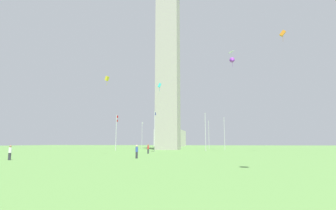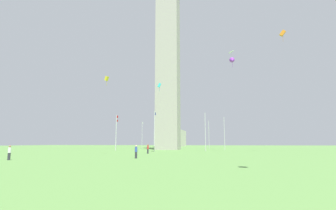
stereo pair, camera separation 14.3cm
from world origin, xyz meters
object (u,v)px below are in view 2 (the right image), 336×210
Objects in this scene: flagpole_e at (116,133)px; obelisk_monument at (168,52)px; flagpole_w at (224,132)px; flagpole_nw at (209,133)px; kite_yellow_box at (107,79)px; kite_orange_box at (283,33)px; distant_building at (171,138)px; flagpole_s at (154,130)px; person_white_shirt at (9,153)px; kite_white_diamond at (231,52)px; kite_purple_delta at (232,60)px; kite_cyan_box at (159,85)px; flagpole_se at (116,131)px; flagpole_n at (177,134)px; person_blue_shirt at (136,152)px; flagpole_sw at (205,130)px; person_red_shirt at (148,149)px; flagpole_ne at (142,134)px.

obelisk_monument is at bearing -90.20° from flagpole_e.
flagpole_w is at bearing -89.80° from obelisk_monument.
obelisk_monument is 28.72m from flagpole_nw.
kite_yellow_box is 0.59× the size of kite_orange_box.
kite_orange_box is 91.92m from distant_building.
flagpole_e is 1.00× the size of flagpole_s.
kite_white_diamond is (39.95, -27.08, 24.42)m from person_white_shirt.
flagpole_nw is 3.68× the size of kite_purple_delta.
flagpole_nw is 5.14× the size of kite_cyan_box.
flagpole_w is at bearing -157.50° from flagpole_nw.
distant_building is (77.34, 0.12, -0.51)m from flagpole_se.
flagpole_n is 46.43m from kite_orange_box.
person_white_shirt is 54.09m from kite_white_diamond.
kite_white_diamond is (-22.22, -17.98, 20.35)m from flagpole_n.
person_blue_shirt is 0.06× the size of distant_building.
kite_orange_box reaches higher than distant_building.
flagpole_sw is 18.77m from person_red_shirt.
flagpole_w is at bearing -29.63° from kite_yellow_box.
flagpole_s and flagpole_sw have the same top height.
person_blue_shirt is 108.00m from distant_building.
flagpole_w is 3.34× the size of kite_orange_box.
person_blue_shirt is at bearing 166.37° from flagpole_sw.
flagpole_e reaches higher than person_red_shirt.
obelisk_monument is 32.99× the size of kite_cyan_box.
flagpole_e and flagpole_w have the same top height.
flagpole_w reaches higher than person_red_shirt.
kite_orange_box is at bearing -122.40° from kite_white_diamond.
distant_building is at bearing 8.93° from kite_cyan_box.
distant_building is at bearing 22.22° from flagpole_w.
flagpole_s is at bearing -112.50° from flagpole_se.
kite_cyan_box is (-38.35, -2.68, 8.57)m from flagpole_n.
kite_white_diamond reaches higher than distant_building.
kite_purple_delta is at bearing -111.76° from flagpole_sw.
flagpole_s is at bearing 117.37° from kite_white_diamond.
flagpole_ne is at bearing 44.86° from obelisk_monument.
flagpole_nw is 5.29× the size of person_red_shirt.
kite_purple_delta reaches higher than kite_cyan_box.
kite_white_diamond reaches higher than flagpole_ne.
flagpole_e is 5.14× the size of kite_cyan_box.
flagpole_sw is 40.86m from person_white_shirt.
flagpole_n is at bearing -6.18° from person_white_shirt.
flagpole_s is 25.54m from person_blue_shirt.
distant_building is (112.60, 2.17, 3.56)m from person_white_shirt.
kite_yellow_box is (-33.90, 19.28, 7.43)m from flagpole_w.
person_blue_shirt is 36.13m from kite_purple_delta.
flagpole_e is 0.34× the size of distant_building.
kite_cyan_box is 18.88m from kite_purple_delta.
flagpole_sw is 30.64m from person_blue_shirt.
kite_cyan_box reaches higher than flagpole_ne.
flagpole_n is at bearing -167.40° from distant_building.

